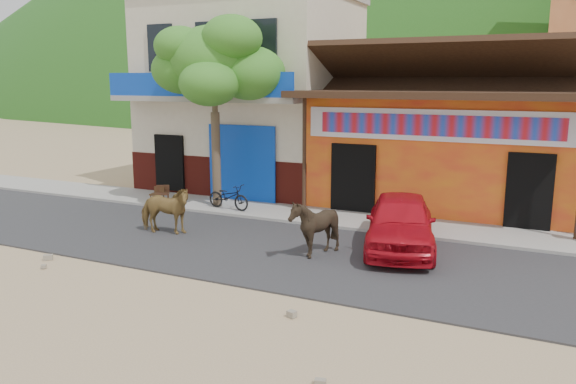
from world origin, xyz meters
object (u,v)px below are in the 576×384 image
at_px(scooter, 229,197).
at_px(cafe_chair_right, 162,187).
at_px(cow_dark, 314,227).
at_px(cafe_chair_left, 157,188).
at_px(red_car, 400,222).
at_px(cow_tan, 165,210).
at_px(tree, 215,112).

height_order(scooter, cafe_chair_right, cafe_chair_right).
distance_m(cow_dark, cafe_chair_left, 7.77).
relative_size(cow_dark, cafe_chair_right, 1.52).
distance_m(cow_dark, red_car, 2.20).
bearing_deg(cow_dark, scooter, -152.34).
relative_size(cow_tan, cow_dark, 1.11).
height_order(cow_dark, scooter, cow_dark).
relative_size(cow_tan, scooter, 1.02).
relative_size(red_car, cafe_chair_left, 4.86).
xyz_separation_m(tree, scooter, (0.60, -0.29, -2.60)).
distance_m(red_car, cafe_chair_left, 8.93).
bearing_deg(scooter, cow_tan, -177.03).
relative_size(red_car, scooter, 2.62).
bearing_deg(cow_dark, cafe_chair_right, -141.52).
height_order(cow_tan, cafe_chair_right, cow_tan).
distance_m(red_car, scooter, 6.08).
height_order(cow_tan, scooter, cow_tan).
relative_size(tree, red_car, 1.50).
height_order(tree, scooter, tree).
height_order(red_car, cafe_chair_right, red_car).
distance_m(tree, cow_dark, 6.31).
xyz_separation_m(tree, cow_tan, (0.40, -3.24, -2.43)).
height_order(cow_tan, red_car, red_car).
xyz_separation_m(tree, cow_dark, (4.79, -3.35, -2.38)).
bearing_deg(tree, cow_dark, -34.98).
bearing_deg(cow_tan, cafe_chair_right, 27.26).
bearing_deg(cow_tan, cow_dark, -102.63).
xyz_separation_m(tree, red_car, (6.46, -1.92, -2.40)).
bearing_deg(cow_tan, scooter, -15.11).
bearing_deg(red_car, cafe_chair_right, 154.23).
distance_m(tree, cafe_chair_left, 3.46).
distance_m(tree, cafe_chair_right, 3.30).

